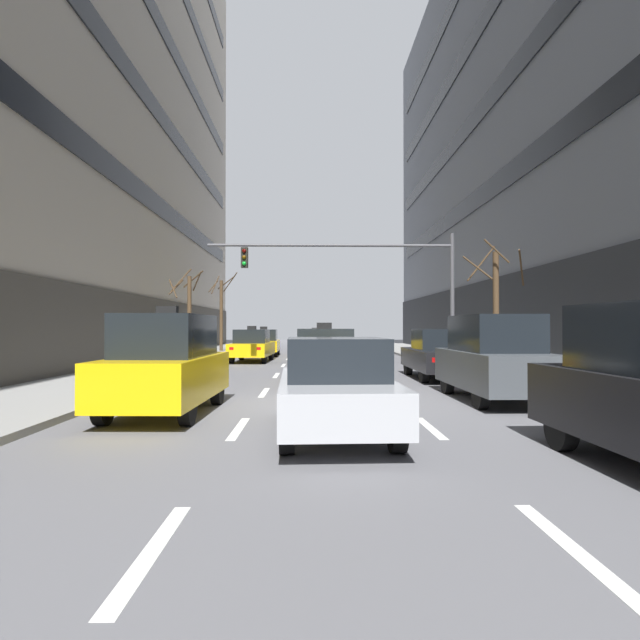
{
  "coord_description": "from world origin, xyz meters",
  "views": [
    {
      "loc": [
        -0.43,
        -12.19,
        1.8
      ],
      "look_at": [
        0.24,
        24.74,
        2.29
      ],
      "focal_mm": 29.09,
      "sensor_mm": 36.0,
      "label": 1
    }
  ],
  "objects_px": {
    "traffic_signal_0": "(370,272)",
    "pedestrian_0": "(569,350)",
    "taxi_driving_2": "(324,356)",
    "taxi_driving_5": "(167,364)",
    "taxi_driving_0": "(264,343)",
    "car_driving_1": "(322,347)",
    "street_tree_2": "(496,305)",
    "street_tree_1": "(188,312)",
    "car_parked_2": "(440,354)",
    "taxi_driving_3": "(315,342)",
    "car_driving_6": "(335,387)",
    "taxi_driving_4": "(252,346)",
    "car_parked_1": "(494,358)",
    "street_tree_0": "(221,312)"
  },
  "relations": [
    {
      "from": "taxi_driving_2",
      "to": "car_parked_2",
      "type": "bearing_deg",
      "value": 19.42
    },
    {
      "from": "pedestrian_0",
      "to": "street_tree_0",
      "type": "bearing_deg",
      "value": 123.37
    },
    {
      "from": "taxi_driving_4",
      "to": "taxi_driving_5",
      "type": "xyz_separation_m",
      "value": [
        0.04,
        -15.96,
        0.2
      ]
    },
    {
      "from": "car_driving_1",
      "to": "car_parked_2",
      "type": "xyz_separation_m",
      "value": [
        3.89,
        -7.41,
        0.05
      ]
    },
    {
      "from": "street_tree_2",
      "to": "pedestrian_0",
      "type": "relative_size",
      "value": 2.94
    },
    {
      "from": "car_driving_6",
      "to": "taxi_driving_2",
      "type": "bearing_deg",
      "value": 89.91
    },
    {
      "from": "car_driving_1",
      "to": "street_tree_2",
      "type": "height_order",
      "value": "street_tree_2"
    },
    {
      "from": "car_parked_1",
      "to": "street_tree_0",
      "type": "relative_size",
      "value": 0.79
    },
    {
      "from": "taxi_driving_5",
      "to": "traffic_signal_0",
      "type": "height_order",
      "value": "traffic_signal_0"
    },
    {
      "from": "taxi_driving_5",
      "to": "car_driving_6",
      "type": "bearing_deg",
      "value": -32.43
    },
    {
      "from": "taxi_driving_4",
      "to": "car_driving_6",
      "type": "height_order",
      "value": "taxi_driving_4"
    },
    {
      "from": "car_parked_1",
      "to": "street_tree_0",
      "type": "height_order",
      "value": "street_tree_0"
    },
    {
      "from": "taxi_driving_5",
      "to": "car_parked_1",
      "type": "height_order",
      "value": "taxi_driving_5"
    },
    {
      "from": "taxi_driving_0",
      "to": "street_tree_1",
      "type": "bearing_deg",
      "value": -122.75
    },
    {
      "from": "taxi_driving_0",
      "to": "street_tree_2",
      "type": "distance_m",
      "value": 15.99
    },
    {
      "from": "street_tree_0",
      "to": "street_tree_1",
      "type": "height_order",
      "value": "street_tree_0"
    },
    {
      "from": "street_tree_1",
      "to": "pedestrian_0",
      "type": "relative_size",
      "value": 2.81
    },
    {
      "from": "street_tree_2",
      "to": "car_parked_2",
      "type": "bearing_deg",
      "value": -145.27
    },
    {
      "from": "car_parked_1",
      "to": "street_tree_1",
      "type": "xyz_separation_m",
      "value": [
        -10.76,
        14.18,
        1.53
      ]
    },
    {
      "from": "car_parked_1",
      "to": "traffic_signal_0",
      "type": "relative_size",
      "value": 0.42
    },
    {
      "from": "car_driving_1",
      "to": "pedestrian_0",
      "type": "relative_size",
      "value": 2.58
    },
    {
      "from": "traffic_signal_0",
      "to": "pedestrian_0",
      "type": "relative_size",
      "value": 6.07
    },
    {
      "from": "taxi_driving_2",
      "to": "street_tree_1",
      "type": "relative_size",
      "value": 0.98
    },
    {
      "from": "taxi_driving_3",
      "to": "car_driving_6",
      "type": "distance_m",
      "value": 26.4
    },
    {
      "from": "taxi_driving_0",
      "to": "taxi_driving_3",
      "type": "bearing_deg",
      "value": 43.54
    },
    {
      "from": "car_parked_1",
      "to": "car_driving_1",
      "type": "bearing_deg",
      "value": 107.03
    },
    {
      "from": "taxi_driving_0",
      "to": "pedestrian_0",
      "type": "xyz_separation_m",
      "value": [
        10.52,
        -16.85,
        0.31
      ]
    },
    {
      "from": "taxi_driving_3",
      "to": "car_driving_6",
      "type": "bearing_deg",
      "value": -89.75
    },
    {
      "from": "car_driving_6",
      "to": "car_driving_1",
      "type": "bearing_deg",
      "value": 89.44
    },
    {
      "from": "taxi_driving_3",
      "to": "car_parked_2",
      "type": "distance_m",
      "value": 17.7
    },
    {
      "from": "car_parked_1",
      "to": "car_parked_2",
      "type": "xyz_separation_m",
      "value": [
        -0.0,
        5.3,
        -0.19
      ]
    },
    {
      "from": "taxi_driving_4",
      "to": "street_tree_0",
      "type": "distance_m",
      "value": 10.2
    },
    {
      "from": "taxi_driving_4",
      "to": "street_tree_2",
      "type": "relative_size",
      "value": 0.91
    },
    {
      "from": "taxi_driving_2",
      "to": "taxi_driving_5",
      "type": "distance_m",
      "value": 6.57
    },
    {
      "from": "car_driving_1",
      "to": "car_parked_1",
      "type": "distance_m",
      "value": 13.29
    },
    {
      "from": "taxi_driving_0",
      "to": "traffic_signal_0",
      "type": "relative_size",
      "value": 0.43
    },
    {
      "from": "taxi_driving_0",
      "to": "car_parked_2",
      "type": "height_order",
      "value": "taxi_driving_0"
    },
    {
      "from": "taxi_driving_0",
      "to": "pedestrian_0",
      "type": "height_order",
      "value": "pedestrian_0"
    },
    {
      "from": "car_driving_1",
      "to": "street_tree_2",
      "type": "xyz_separation_m",
      "value": [
        6.5,
        -5.6,
        1.85
      ]
    },
    {
      "from": "street_tree_0",
      "to": "street_tree_1",
      "type": "distance_m",
      "value": 9.49
    },
    {
      "from": "street_tree_1",
      "to": "taxi_driving_5",
      "type": "bearing_deg",
      "value": -78.22
    },
    {
      "from": "street_tree_1",
      "to": "car_parked_2",
      "type": "bearing_deg",
      "value": -39.56
    },
    {
      "from": "street_tree_1",
      "to": "taxi_driving_3",
      "type": "bearing_deg",
      "value": 51.62
    },
    {
      "from": "car_parked_1",
      "to": "traffic_signal_0",
      "type": "xyz_separation_m",
      "value": [
        -1.97,
        8.95,
        3.03
      ]
    },
    {
      "from": "taxi_driving_2",
      "to": "traffic_signal_0",
      "type": "distance_m",
      "value": 6.36
    },
    {
      "from": "car_parked_1",
      "to": "pedestrian_0",
      "type": "xyz_separation_m",
      "value": [
        3.17,
        2.63,
        0.09
      ]
    },
    {
      "from": "taxi_driving_4",
      "to": "car_parked_1",
      "type": "relative_size",
      "value": 1.04
    },
    {
      "from": "car_parked_1",
      "to": "street_tree_1",
      "type": "bearing_deg",
      "value": 127.18
    },
    {
      "from": "taxi_driving_0",
      "to": "taxi_driving_2",
      "type": "relative_size",
      "value": 0.94
    },
    {
      "from": "car_driving_6",
      "to": "taxi_driving_0",
      "type": "bearing_deg",
      "value": 98.03
    }
  ]
}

